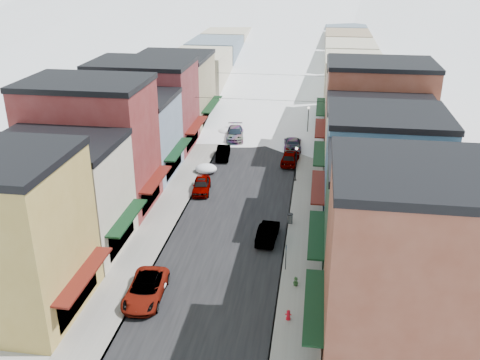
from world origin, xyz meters
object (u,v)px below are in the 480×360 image
(trash_can, at_px, (290,218))
(car_dark_hatch, at_px, (223,153))
(car_green_sedan, at_px, (268,232))
(streetlamp_near, at_px, (296,160))
(fire_hydrant, at_px, (288,315))
(car_silver_sedan, at_px, (202,185))
(car_white_suv, at_px, (146,289))

(trash_can, bearing_deg, car_dark_hatch, 119.59)
(car_green_sedan, height_order, streetlamp_near, streetlamp_near)
(car_green_sedan, relative_size, fire_hydrant, 6.01)
(car_dark_hatch, xyz_separation_m, car_green_sedan, (7.32, -19.11, 0.02))
(trash_can, bearing_deg, car_green_sedan, -118.67)
(car_silver_sedan, distance_m, streetlamp_near, 10.52)
(fire_hydrant, height_order, trash_can, trash_can)
(car_dark_hatch, bearing_deg, car_white_suv, -96.44)
(car_white_suv, height_order, streetlamp_near, streetlamp_near)
(fire_hydrant, bearing_deg, streetlamp_near, 91.85)
(car_white_suv, height_order, car_dark_hatch, car_white_suv)
(car_white_suv, xyz_separation_m, streetlamp_near, (9.50, 22.98, 1.80))
(car_dark_hatch, height_order, trash_can, car_dark_hatch)
(car_white_suv, distance_m, car_silver_sedan, 18.85)
(fire_hydrant, xyz_separation_m, trash_can, (-0.75, 14.03, 0.13))
(car_dark_hatch, relative_size, car_green_sedan, 0.97)
(fire_hydrant, bearing_deg, car_silver_sedan, 117.29)
(car_silver_sedan, relative_size, car_dark_hatch, 1.02)
(car_green_sedan, bearing_deg, car_white_suv, 55.06)
(car_green_sedan, bearing_deg, car_dark_hatch, -65.41)
(car_dark_hatch, relative_size, fire_hydrant, 5.85)
(car_green_sedan, xyz_separation_m, trash_can, (1.73, 3.16, -0.11))
(car_dark_hatch, relative_size, streetlamp_near, 1.12)
(car_white_suv, distance_m, car_dark_hatch, 28.90)
(car_white_suv, relative_size, trash_can, 6.02)
(trash_can, relative_size, streetlamp_near, 0.24)
(car_white_suv, relative_size, car_dark_hatch, 1.28)
(car_white_suv, bearing_deg, car_green_sedan, 48.20)
(car_dark_hatch, bearing_deg, car_silver_sedan, -98.21)
(car_silver_sedan, height_order, fire_hydrant, car_silver_sedan)
(car_dark_hatch, bearing_deg, fire_hydrant, -77.38)
(fire_hydrant, distance_m, streetlamp_near, 24.16)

